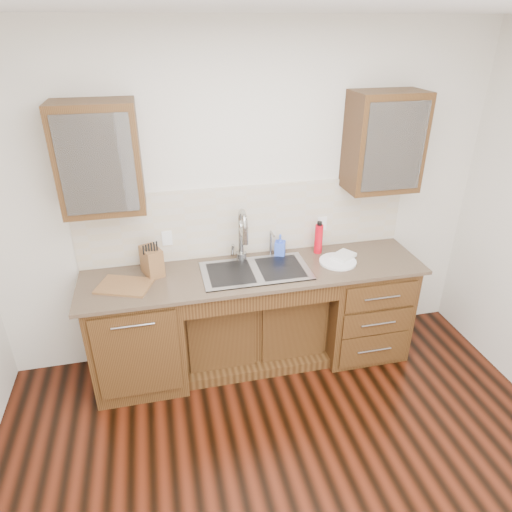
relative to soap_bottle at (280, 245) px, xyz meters
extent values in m
cube|color=silver|center=(-0.26, 0.17, 0.35)|extent=(4.00, 0.10, 2.70)
cube|color=#593014|center=(-1.21, -0.19, -0.56)|extent=(0.70, 0.62, 0.88)
cube|color=#593014|center=(-0.26, -0.10, -0.65)|extent=(1.20, 0.44, 0.70)
cube|color=#593014|center=(0.69, -0.19, -0.56)|extent=(0.70, 0.62, 0.88)
cube|color=#84705B|center=(-0.26, -0.21, -0.11)|extent=(2.70, 0.65, 0.03)
cube|color=beige|center=(-0.26, 0.11, 0.20)|extent=(2.70, 0.02, 0.59)
cube|color=#9E9EA5|center=(-0.26, -0.22, -0.18)|extent=(0.84, 0.46, 0.19)
cylinder|color=#999993|center=(-0.33, 0.01, 0.11)|extent=(0.04, 0.04, 0.40)
cylinder|color=#999993|center=(-0.08, 0.02, 0.03)|extent=(0.02, 0.02, 0.24)
cube|color=#593014|center=(-1.31, -0.05, 0.82)|extent=(0.55, 0.34, 0.75)
cube|color=#593014|center=(0.79, -0.05, 0.82)|extent=(0.55, 0.34, 0.75)
cube|color=white|center=(-0.91, 0.09, 0.12)|extent=(0.08, 0.01, 0.12)
cube|color=white|center=(0.39, 0.09, 0.12)|extent=(0.08, 0.01, 0.12)
imported|color=blue|center=(0.00, 0.00, 0.00)|extent=(0.11, 0.11, 0.19)
cylinder|color=red|center=(0.33, -0.02, 0.03)|extent=(0.09, 0.09, 0.25)
cylinder|color=white|center=(0.42, -0.23, -0.08)|extent=(0.32, 0.32, 0.02)
cube|color=white|center=(0.49, -0.18, -0.06)|extent=(0.23, 0.22, 0.03)
cube|color=brown|center=(-1.04, -0.08, 0.02)|extent=(0.18, 0.23, 0.22)
cube|color=#AA7728|center=(-1.25, -0.23, -0.08)|extent=(0.45, 0.38, 0.02)
imported|color=white|center=(-1.40, -0.05, 0.77)|extent=(0.14, 0.14, 0.09)
imported|color=white|center=(-1.25, -0.05, 0.76)|extent=(0.11, 0.11, 0.08)
imported|color=silver|center=(0.69, -0.05, 0.77)|extent=(0.15, 0.15, 0.11)
imported|color=white|center=(0.93, -0.05, 0.77)|extent=(0.14, 0.14, 0.10)
camera|label=1|loc=(-0.95, -3.25, 1.65)|focal=32.00mm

